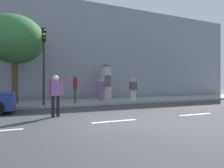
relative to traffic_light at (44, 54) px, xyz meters
name	(u,v)px	position (x,y,z in m)	size (l,w,h in m)	color
ground_plane	(115,121)	(2.26, -5.24, -3.15)	(80.00, 80.00, 0.00)	#38383A
sidewalk_curb	(76,102)	(2.26, 1.76, -3.08)	(36.00, 4.00, 0.15)	gray
lane_markings	(115,121)	(2.26, -5.24, -3.15)	(25.80, 0.16, 0.01)	silver
building_backdrop	(65,54)	(2.26, 6.76, 1.15)	(36.00, 5.00, 8.61)	gray
traffic_light	(44,54)	(0.00, 0.00, 0.00)	(0.24, 0.45, 4.48)	black
poster_column	(106,81)	(4.94, 2.80, -1.55)	(1.02, 1.02, 2.86)	#B2ADA3
street_tree	(15,40)	(-1.65, 1.76, 1.05)	(3.61, 3.61, 5.61)	#4C3826
pedestrian_with_backpack	(56,92)	(0.32, -3.41, -2.11)	(0.60, 0.25, 1.77)	black
pedestrian_near_pole	(75,87)	(1.99, 0.72, -1.96)	(0.29, 0.62, 1.77)	#1E5938
pedestrian_tallest	(133,88)	(6.18, 0.42, -2.07)	(0.52, 0.39, 1.60)	silver
pedestrian_in_red_top	(101,88)	(4.16, 1.80, -2.07)	(0.59, 0.42, 1.58)	#724C84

